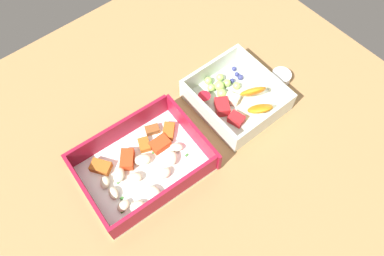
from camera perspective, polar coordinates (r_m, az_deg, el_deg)
name	(u,v)px	position (r cm, az deg, el deg)	size (l,w,h in cm)	color
table_surface	(202,135)	(68.27, 1.52, -1.05)	(80.00, 80.00, 2.00)	#9E7547
pasta_container	(143,164)	(63.36, -7.68, -5.59)	(21.94, 16.73, 5.11)	white
fruit_bowl	(236,98)	(69.87, 6.90, 4.71)	(15.01, 16.19, 5.72)	silver
paper_cup_liner	(281,77)	(75.23, 13.67, 7.70)	(3.82, 3.82, 2.01)	white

